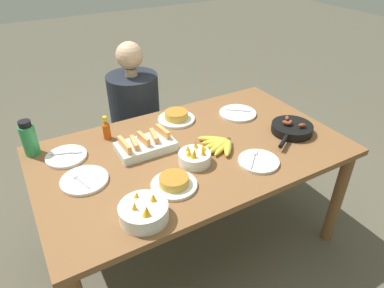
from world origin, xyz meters
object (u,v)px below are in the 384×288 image
Objects in this scene: empty_plate_far_right at (84,180)px; fruit_bowl_citrus at (144,212)px; banana_bunch at (219,144)px; person_figure at (137,129)px; fruit_bowl_mango at (195,157)px; empty_plate_mid_edge at (258,161)px; frittata_plate_side at (176,117)px; empty_plate_near_front at (66,156)px; empty_plate_far_left at (238,113)px; skillet at (292,128)px; frittata_plate_center at (174,183)px; melon_tray at (145,145)px; hot_sauce_bottle at (106,129)px; water_bottle at (29,139)px.

fruit_bowl_citrus is at bearing -67.49° from empty_plate_far_right.
banana_bunch is 0.23× the size of person_figure.
fruit_bowl_mango is 0.46m from fruit_bowl_citrus.
frittata_plate_side is at bearing 104.53° from empty_plate_mid_edge.
empty_plate_near_front is 0.90× the size of empty_plate_far_left.
skillet is 1.60× the size of fruit_bowl_citrus.
banana_bunch is at bearing -5.75° from empty_plate_far_right.
person_figure is (-0.63, 0.93, -0.30)m from skillet.
empty_plate_far_right is at bearing 166.21° from fruit_bowl_mango.
person_figure is (-0.11, 0.46, -0.29)m from frittata_plate_side.
empty_plate_far_right is at bearing 145.39° from frittata_plate_center.
melon_tray is 0.35m from frittata_plate_center.
hot_sauce_bottle is at bearing 179.06° from frittata_plate_side.
fruit_bowl_citrus is at bearing -66.21° from water_bottle.
water_bottle is at bearing 130.56° from frittata_plate_center.
empty_plate_near_front is 0.19× the size of person_figure.
banana_bunch is 1.24× the size of fruit_bowl_citrus.
person_figure is (0.56, 0.78, -0.28)m from empty_plate_far_right.
banana_bunch is 0.83m from empty_plate_near_front.
skillet is 0.71m from frittata_plate_side.
hot_sauce_bottle is at bearing 170.74° from empty_plate_far_left.
fruit_bowl_citrus is at bearing -173.67° from empty_plate_mid_edge.
skillet reaches higher than frittata_plate_side.
fruit_bowl_mango is 0.88m from water_bottle.
empty_plate_near_front is 1.00× the size of empty_plate_mid_edge.
empty_plate_near_front and empty_plate_mid_edge have the same top height.
hot_sauce_bottle reaches higher than fruit_bowl_mango.
empty_plate_far_left is at bearing -2.89° from empty_plate_near_front.
hot_sauce_bottle is (-0.14, 0.23, 0.03)m from melon_tray.
person_figure reaches higher than empty_plate_far_right.
fruit_bowl_mango is at bearing -105.97° from frittata_plate_side.
empty_plate_mid_edge is 1.27× the size of fruit_bowl_mango.
empty_plate_far_right is 1.15× the size of water_bottle.
banana_bunch is at bearing 24.98° from frittata_plate_center.
melon_tray is 2.19× the size of hot_sauce_bottle.
empty_plate_mid_edge is (0.47, -0.05, -0.01)m from frittata_plate_center.
melon_tray is at bearing 126.41° from fruit_bowl_mango.
melon_tray is at bearing -26.84° from water_bottle.
hot_sauce_bottle is at bearing 124.50° from fruit_bowl_mango.
fruit_bowl_citrus is 0.71m from hot_sauce_bottle.
banana_bunch is 0.84× the size of melon_tray.
person_figure is (-0.17, 0.85, -0.29)m from banana_bunch.
skillet reaches higher than banana_bunch.
melon_tray reaches higher than frittata_plate_center.
hot_sauce_bottle is at bearing 17.70° from empty_plate_near_front.
fruit_bowl_mango is at bearing -33.52° from skillet.
melon_tray is at bearing -106.24° from person_figure.
melon_tray is 1.34× the size of frittata_plate_side.
melon_tray is 0.61m from water_bottle.
fruit_bowl_citrus reaches higher than banana_bunch.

